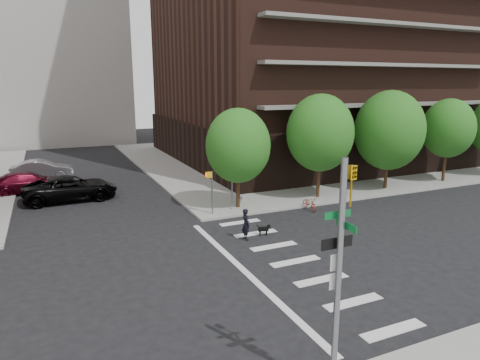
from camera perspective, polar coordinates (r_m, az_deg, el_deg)
name	(u,v)px	position (r m, az deg, el deg)	size (l,w,h in m)	color
ground	(234,273)	(18.33, -0.82, -12.36)	(120.00, 120.00, 0.00)	black
sidewalk_ne	(319,155)	(47.89, 10.51, 3.31)	(39.00, 33.00, 0.15)	gray
crosswalk	(280,264)	(19.24, 5.33, -11.14)	(3.85, 13.00, 0.01)	silver
tree_a	(238,146)	(26.25, -0.26, 4.59)	(4.00, 4.00, 5.90)	#301E11
tree_b	(320,133)	(29.14, 10.63, 6.18)	(4.50, 4.50, 6.65)	#301E11
tree_c	(389,130)	(32.94, 19.28, 6.26)	(5.00, 5.00, 6.80)	#301E11
tree_d	(448,128)	(37.32, 26.02, 6.21)	(4.00, 4.00, 6.20)	#301E11
traffic_signal	(338,296)	(11.11, 12.95, -14.86)	(0.90, 0.75, 6.00)	slate
pedestrian_signal	(216,185)	(25.50, -3.18, -0.68)	(2.18, 0.67, 2.60)	slate
parked_car_black	(70,188)	(31.10, -21.68, -1.04)	(6.05, 2.79, 1.68)	black
parked_car_maroon	(28,182)	(34.58, -26.39, -0.27)	(5.31, 2.16, 1.54)	#490717
parked_car_silver	(42,169)	(39.06, -24.87, 1.28)	(4.82, 1.68, 1.59)	#93969B
scooter	(310,203)	(27.21, 9.26, -3.10)	(0.55, 1.58, 0.83)	#9D2F20
dog_walker	(246,224)	(21.77, 0.78, -5.91)	(0.39, 0.59, 1.62)	black
dog	(264,229)	(22.54, 3.22, -6.52)	(0.66, 0.31, 0.55)	black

